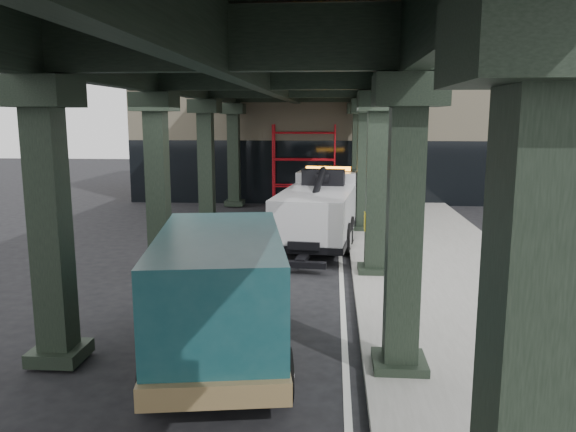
% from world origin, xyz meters
% --- Properties ---
extents(ground, '(90.00, 90.00, 0.00)m').
position_xyz_m(ground, '(0.00, 0.00, 0.00)').
color(ground, black).
rests_on(ground, ground).
extents(sidewalk, '(5.00, 40.00, 0.15)m').
position_xyz_m(sidewalk, '(4.50, 2.00, 0.07)').
color(sidewalk, gray).
rests_on(sidewalk, ground).
extents(lane_stripe, '(0.12, 38.00, 0.01)m').
position_xyz_m(lane_stripe, '(1.70, 2.00, 0.01)').
color(lane_stripe, silver).
rests_on(lane_stripe, ground).
extents(viaduct, '(7.40, 32.00, 6.40)m').
position_xyz_m(viaduct, '(-0.40, 2.00, 5.46)').
color(viaduct, black).
rests_on(viaduct, ground).
extents(building, '(22.00, 10.00, 8.00)m').
position_xyz_m(building, '(2.00, 20.00, 4.00)').
color(building, '#C6B793').
rests_on(building, ground).
extents(scaffolding, '(3.08, 0.88, 4.00)m').
position_xyz_m(scaffolding, '(0.00, 14.64, 2.11)').
color(scaffolding, red).
rests_on(scaffolding, ground).
extents(tow_truck, '(3.07, 8.15, 2.61)m').
position_xyz_m(tow_truck, '(1.06, 6.71, 1.27)').
color(tow_truck, black).
rests_on(tow_truck, ground).
extents(towed_van, '(3.09, 6.03, 2.34)m').
position_xyz_m(towed_van, '(-0.58, -3.40, 1.26)').
color(towed_van, '#134146').
rests_on(towed_van, ground).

